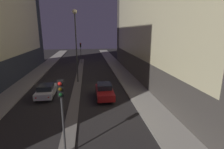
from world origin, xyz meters
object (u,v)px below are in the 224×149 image
Objects in this scene: traffic_light_near at (62,101)px; street_lamp at (76,32)px; traffic_light_mid at (81,49)px; car_left_lane at (47,90)px; car_right_lane at (104,91)px.

street_lamp is (0.00, 14.91, 3.57)m from traffic_light_near.
car_left_lane is (-3.15, -19.20, -2.67)m from traffic_light_mid.
traffic_light_mid is at bearing 90.00° from traffic_light_near.
traffic_light_mid is 0.46× the size of street_lamp.
traffic_light_near reaches higher than car_right_lane.
traffic_light_mid is at bearing 98.76° from car_right_lane.
street_lamp reaches higher than car_left_lane.
traffic_light_near is at bearing -90.00° from traffic_light_mid.
traffic_light_near is 10.76m from car_left_lane.
traffic_light_near reaches higher than car_left_lane.
traffic_light_near is at bearing -109.89° from car_right_lane.
car_left_lane is 6.42m from car_right_lane.
traffic_light_near is 1.08× the size of car_right_lane.
street_lamp reaches higher than car_right_lane.
car_left_lane is at bearing -99.31° from traffic_light_mid.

